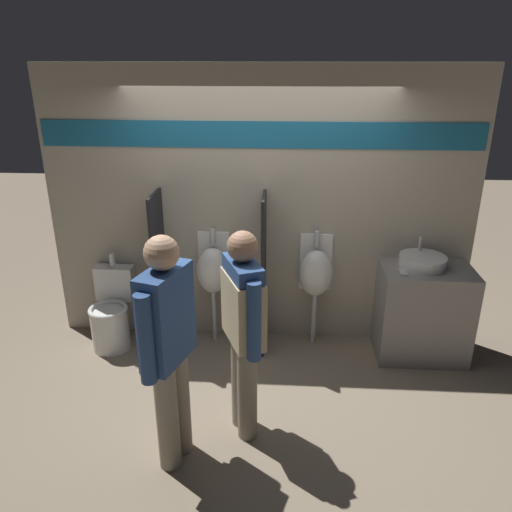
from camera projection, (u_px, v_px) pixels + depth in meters
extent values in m
plane|color=gray|center=(255.00, 364.00, 4.78)|extent=(16.00, 16.00, 0.00)
cube|color=#B2A893|center=(259.00, 211.00, 4.83)|extent=(4.14, 0.06, 2.70)
cube|color=#19668E|center=(259.00, 135.00, 4.53)|extent=(4.05, 0.01, 0.24)
cube|color=gray|center=(423.00, 313.00, 4.78)|extent=(0.84, 0.56, 0.91)
cylinder|color=white|center=(423.00, 261.00, 4.65)|extent=(0.43, 0.43, 0.11)
cylinder|color=silver|center=(420.00, 243.00, 4.74)|extent=(0.03, 0.03, 0.14)
cube|color=#B7B7BC|center=(404.00, 273.00, 4.52)|extent=(0.07, 0.14, 0.01)
cube|color=black|center=(160.00, 272.00, 4.86)|extent=(0.03, 0.45, 1.57)
cube|color=black|center=(263.00, 275.00, 4.80)|extent=(0.03, 0.45, 1.57)
cylinder|color=silver|center=(214.00, 315.00, 5.10)|extent=(0.04, 0.04, 0.56)
ellipsoid|color=white|center=(213.00, 271.00, 4.92)|extent=(0.33, 0.25, 0.47)
cube|color=white|center=(214.00, 259.00, 5.01)|extent=(0.32, 0.02, 0.59)
cylinder|color=silver|center=(213.00, 237.00, 4.88)|extent=(0.06, 0.06, 0.16)
cylinder|color=silver|center=(314.00, 318.00, 5.04)|extent=(0.04, 0.04, 0.56)
ellipsoid|color=white|center=(316.00, 273.00, 4.86)|extent=(0.33, 0.25, 0.47)
cube|color=white|center=(316.00, 262.00, 4.95)|extent=(0.32, 0.02, 0.59)
cylinder|color=silver|center=(317.00, 239.00, 4.82)|extent=(0.06, 0.06, 0.16)
cylinder|color=white|center=(110.00, 329.00, 4.98)|extent=(0.37, 0.37, 0.42)
torus|color=white|center=(108.00, 309.00, 4.90)|extent=(0.38, 0.38, 0.04)
cube|color=white|center=(115.00, 282.00, 5.09)|extent=(0.39, 0.16, 0.35)
cylinder|color=silver|center=(112.00, 260.00, 4.98)|extent=(0.06, 0.06, 0.14)
cylinder|color=gray|center=(247.00, 392.00, 3.74)|extent=(0.15, 0.15, 0.80)
cylinder|color=gray|center=(241.00, 380.00, 3.88)|extent=(0.15, 0.15, 0.80)
cube|color=#2D4C84|center=(243.00, 302.00, 3.54)|extent=(0.33, 0.46, 0.63)
cube|color=#C6B289|center=(243.00, 309.00, 3.56)|extent=(0.36, 0.49, 0.51)
cylinder|color=#2D4C84|center=(254.00, 322.00, 3.35)|extent=(0.10, 0.10, 0.58)
cylinder|color=#2D4C84|center=(234.00, 292.00, 3.76)|extent=(0.10, 0.10, 0.58)
sphere|color=#A87A5B|center=(243.00, 246.00, 3.38)|extent=(0.22, 0.22, 0.22)
cylinder|color=gray|center=(167.00, 417.00, 3.46)|extent=(0.16, 0.16, 0.84)
cylinder|color=gray|center=(179.00, 403.00, 3.60)|extent=(0.16, 0.16, 0.84)
cube|color=#2D4C84|center=(166.00, 316.00, 3.25)|extent=(0.31, 0.47, 0.66)
cylinder|color=#2D4C84|center=(146.00, 339.00, 3.05)|extent=(0.10, 0.10, 0.61)
cylinder|color=#2D4C84|center=(185.00, 304.00, 3.48)|extent=(0.10, 0.10, 0.61)
sphere|color=tan|center=(161.00, 253.00, 3.08)|extent=(0.23, 0.23, 0.23)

